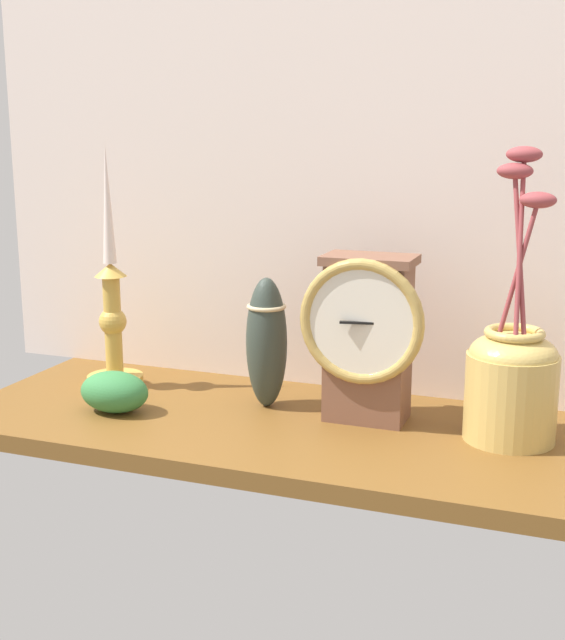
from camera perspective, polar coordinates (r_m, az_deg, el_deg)
ground_plane at (r=115.70cm, az=2.27°, el=-7.55°), size 100.00×36.00×2.40cm
back_wall at (r=126.37cm, az=5.10°, el=9.79°), size 120.00×2.00×65.00cm
mantel_clock at (r=113.83cm, az=5.62°, el=-0.95°), size 16.64×8.86×22.68cm
candlestick_tall_left at (r=131.29cm, az=-11.26°, el=0.21°), size 8.53×8.53×36.87cm
brass_vase_jar at (r=111.31cm, az=15.05°, el=-3.58°), size 11.57×11.57×36.65cm
tall_ceramic_vase at (r=120.05cm, az=-1.07°, el=-1.46°), size 5.80×5.80×18.61cm
ivy_sprig at (r=121.70cm, az=-11.14°, el=-4.72°), size 10.01×7.01×5.78cm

